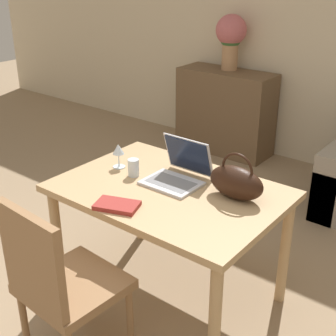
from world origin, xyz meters
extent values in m
cube|color=tan|center=(-0.05, 0.76, 0.71)|extent=(1.23, 0.86, 0.04)
cylinder|color=tan|center=(-0.61, 0.38, 0.34)|extent=(0.06, 0.06, 0.69)
cylinder|color=tan|center=(0.50, 0.38, 0.34)|extent=(0.06, 0.06, 0.69)
cylinder|color=tan|center=(-0.61, 1.13, 0.34)|extent=(0.06, 0.06, 0.69)
cylinder|color=tan|center=(0.50, 1.13, 0.34)|extent=(0.06, 0.06, 0.69)
cube|color=olive|center=(-0.11, 0.08, 0.45)|extent=(0.46, 0.46, 0.05)
cube|color=olive|center=(-0.12, -0.12, 0.71)|extent=(0.42, 0.06, 0.46)
cylinder|color=olive|center=(-0.29, 0.28, 0.21)|extent=(0.04, 0.04, 0.43)
cylinder|color=olive|center=(0.08, 0.26, 0.21)|extent=(0.04, 0.04, 0.43)
cylinder|color=olive|center=(-0.31, -0.09, 0.21)|extent=(0.04, 0.04, 0.43)
cube|color=brown|center=(-1.06, 2.99, 0.43)|extent=(1.00, 0.40, 0.86)
cube|color=silver|center=(-0.07, 0.80, 0.74)|extent=(0.31, 0.24, 0.02)
cube|color=gray|center=(-0.07, 0.79, 0.75)|extent=(0.27, 0.15, 0.00)
cube|color=silver|center=(-0.07, 0.96, 0.86)|extent=(0.31, 0.08, 0.23)
cube|color=#19233D|center=(-0.07, 0.95, 0.86)|extent=(0.29, 0.07, 0.20)
cylinder|color=silver|center=(-0.32, 0.76, 0.78)|extent=(0.07, 0.07, 0.10)
cylinder|color=silver|center=(-0.47, 0.79, 0.73)|extent=(0.08, 0.08, 0.01)
cylinder|color=silver|center=(-0.47, 0.79, 0.78)|extent=(0.01, 0.01, 0.08)
cone|color=silver|center=(-0.47, 0.79, 0.85)|extent=(0.07, 0.07, 0.06)
ellipsoid|color=black|center=(0.29, 0.89, 0.82)|extent=(0.31, 0.15, 0.18)
torus|color=black|center=(0.29, 0.89, 0.89)|extent=(0.18, 0.01, 0.18)
cylinder|color=tan|center=(-1.07, 3.04, 0.99)|extent=(0.16, 0.16, 0.28)
sphere|color=#3D6B38|center=(-1.07, 3.04, 1.19)|extent=(0.23, 0.23, 0.23)
sphere|color=#C6666B|center=(-1.07, 3.04, 1.25)|extent=(0.30, 0.30, 0.30)
cube|color=maroon|center=(-0.13, 0.42, 0.74)|extent=(0.25, 0.20, 0.02)
camera|label=1|loc=(1.37, -1.07, 1.90)|focal=50.00mm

